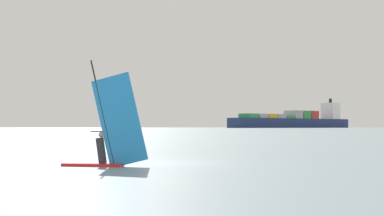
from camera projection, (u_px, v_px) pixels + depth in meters
The scene contains 4 objects.
ground_plane at pixel (168, 163), 23.14m from camera, with size 4000.00×4000.00×0.00m, color gray.
windsurfer at pixel (107, 139), 21.07m from camera, with size 3.49×0.96×4.27m.
cargo_ship at pixel (296, 120), 696.36m from camera, with size 127.39×196.99×40.42m.
small_sailboat at pixel (121, 128), 197.55m from camera, with size 9.59×8.30×11.91m.
Camera 1 is at (8.79, -21.50, 1.57)m, focal length 50.22 mm.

